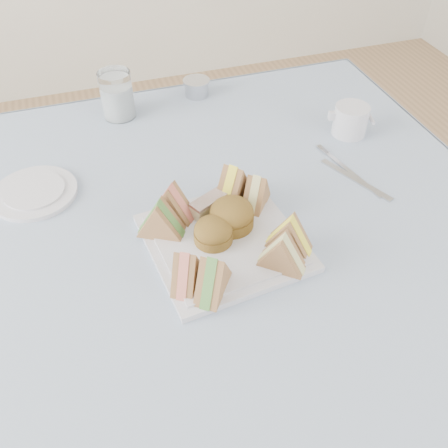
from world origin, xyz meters
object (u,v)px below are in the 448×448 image
object	(u,v)px
serving_plate	(224,242)
creamer_jug	(350,120)
table	(232,333)
water_glass	(117,95)

from	to	relation	value
serving_plate	creamer_jug	distance (m)	0.45
serving_plate	creamer_jug	world-z (taller)	creamer_jug
table	serving_plate	distance (m)	0.39
table	creamer_jug	bearing A→B (deg)	28.28
table	serving_plate	xyz separation A→B (m)	(-0.04, -0.06, 0.38)
table	serving_plate	size ratio (longest dim) A/B	3.60
water_glass	creamer_jug	world-z (taller)	water_glass
water_glass	table	bearing A→B (deg)	-71.22
water_glass	creamer_jug	bearing A→B (deg)	-26.27
creamer_jug	serving_plate	bearing A→B (deg)	-132.65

